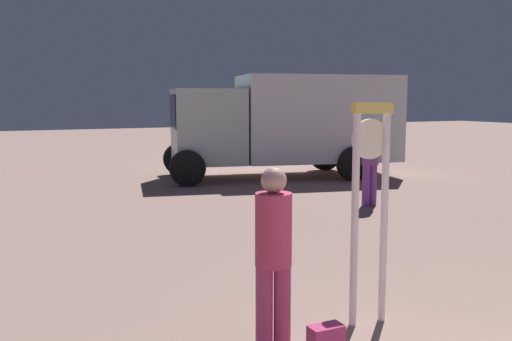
{
  "coord_description": "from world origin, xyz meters",
  "views": [
    {
      "loc": [
        -3.27,
        -1.59,
        2.15
      ],
      "look_at": [
        -0.01,
        5.1,
        1.2
      ],
      "focal_mm": 39.18,
      "sensor_mm": 36.0,
      "label": 1
    }
  ],
  "objects": [
    {
      "name": "box_truck_near",
      "position": [
        4.36,
        11.93,
        1.55
      ],
      "size": [
        6.73,
        3.69,
        2.8
      ],
      "color": "silver",
      "rests_on": "ground_plane"
    },
    {
      "name": "person_near_clock",
      "position": [
        -1.17,
        2.41,
        0.89
      ],
      "size": [
        0.31,
        0.31,
        1.6
      ],
      "color": "#B23A6A",
      "rests_on": "ground_plane"
    },
    {
      "name": "person_distant",
      "position": [
        3.68,
        7.44,
        0.97
      ],
      "size": [
        0.33,
        0.33,
        1.74
      ],
      "color": "#7A3A94",
      "rests_on": "ground_plane"
    },
    {
      "name": "standing_clock",
      "position": [
        -0.03,
        2.61,
        1.29
      ],
      "size": [
        0.41,
        0.12,
        2.12
      ],
      "color": "white",
      "rests_on": "ground_plane"
    }
  ]
}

